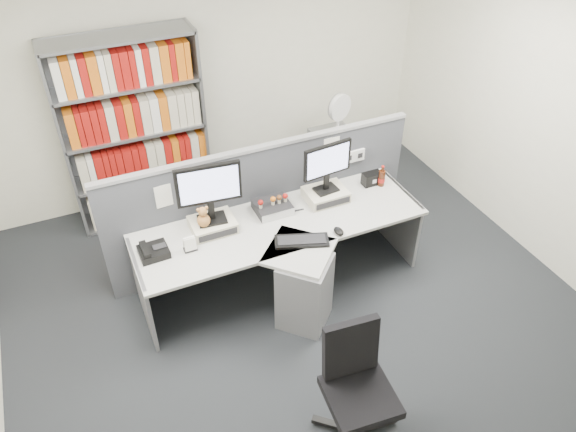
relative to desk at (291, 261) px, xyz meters
name	(u,v)px	position (x,y,z in m)	size (l,w,h in m)	color
ground	(319,343)	(0.00, -0.60, -0.46)	(5.50, 5.50, 0.00)	#282B2F
room_shell	(328,167)	(0.00, -0.60, 1.33)	(5.04, 5.54, 2.72)	white
partition	(263,203)	(0.00, 0.65, 0.19)	(3.00, 0.08, 1.27)	#484A52
desk	(291,261)	(0.00, 0.00, 0.00)	(2.60, 1.20, 0.72)	#B9B9B2
monitor_riser_left	(213,225)	(-0.57, 0.38, 0.31)	(0.38, 0.31, 0.10)	beige
monitor_riser_right	(326,195)	(0.53, 0.38, 0.31)	(0.38, 0.31, 0.10)	beige
monitor_left	(209,189)	(-0.57, 0.38, 0.70)	(0.55, 0.20, 0.56)	black
monitor_right	(327,164)	(0.53, 0.38, 0.65)	(0.48, 0.17, 0.48)	black
desktop_pc	(273,207)	(0.01, 0.42, 0.31)	(0.31, 0.28, 0.08)	black
figurines	(275,199)	(0.02, 0.40, 0.40)	(0.29, 0.05, 0.09)	beige
keyboard	(302,241)	(0.06, -0.09, 0.28)	(0.49, 0.32, 0.03)	black
mouse	(339,231)	(0.41, -0.11, 0.29)	(0.07, 0.12, 0.04)	black
desk_phone	(153,251)	(-1.12, 0.27, 0.30)	(0.24, 0.22, 0.10)	black
desk_calendar	(190,245)	(-0.83, 0.20, 0.32)	(0.11, 0.08, 0.13)	black
plush_toy	(203,218)	(-0.65, 0.34, 0.45)	(0.11, 0.11, 0.20)	#A46D36
speaker	(372,179)	(1.05, 0.42, 0.33)	(0.19, 0.10, 0.12)	black
cola_bottle	(382,178)	(1.12, 0.37, 0.35)	(0.07, 0.07, 0.22)	#3F190A
shelving_unit	(135,135)	(-0.90, 1.85, 0.52)	(1.41, 0.40, 2.00)	gray
filing_cabinet	(336,163)	(1.20, 1.40, -0.11)	(0.45, 0.61, 0.70)	gray
desk_fan	(339,110)	(1.20, 1.40, 0.56)	(0.30, 0.18, 0.51)	white
office_chair	(356,384)	(-0.13, -1.39, 0.06)	(0.63, 0.64, 0.97)	silver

